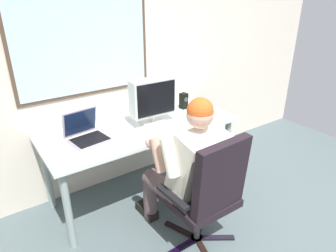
{
  "coord_description": "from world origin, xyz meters",
  "views": [
    {
      "loc": [
        -1.45,
        -0.33,
        1.88
      ],
      "look_at": [
        -0.2,
        1.48,
        0.88
      ],
      "focal_mm": 32.23,
      "sensor_mm": 36.0,
      "label": 1
    }
  ],
  "objects_px": {
    "person_seated": "(187,166)",
    "wine_glass": "(203,110)",
    "crt_monitor": "(153,98)",
    "desk_speaker": "(184,101)",
    "office_chair": "(209,191)",
    "laptop": "(85,132)",
    "desk": "(142,134)"
  },
  "relations": [
    {
      "from": "office_chair",
      "to": "crt_monitor",
      "type": "xyz_separation_m",
      "value": [
        0.09,
        0.9,
        0.44
      ]
    },
    {
      "from": "office_chair",
      "to": "wine_glass",
      "type": "bearing_deg",
      "value": 52.72
    },
    {
      "from": "desk",
      "to": "laptop",
      "type": "height_order",
      "value": "laptop"
    },
    {
      "from": "wine_glass",
      "to": "laptop",
      "type": "bearing_deg",
      "value": 167.6
    },
    {
      "from": "crt_monitor",
      "to": "desk_speaker",
      "type": "distance_m",
      "value": 0.51
    },
    {
      "from": "desk",
      "to": "crt_monitor",
      "type": "relative_size",
      "value": 4.21
    },
    {
      "from": "person_seated",
      "to": "wine_glass",
      "type": "height_order",
      "value": "person_seated"
    },
    {
      "from": "desk",
      "to": "office_chair",
      "type": "height_order",
      "value": "office_chair"
    },
    {
      "from": "desk",
      "to": "desk_speaker",
      "type": "height_order",
      "value": "desk_speaker"
    },
    {
      "from": "desk",
      "to": "wine_glass",
      "type": "relative_size",
      "value": 12.73
    },
    {
      "from": "desk",
      "to": "crt_monitor",
      "type": "height_order",
      "value": "crt_monitor"
    },
    {
      "from": "crt_monitor",
      "to": "wine_glass",
      "type": "relative_size",
      "value": 3.02
    },
    {
      "from": "laptop",
      "to": "desk_speaker",
      "type": "relative_size",
      "value": 2.07
    },
    {
      "from": "office_chair",
      "to": "person_seated",
      "type": "relative_size",
      "value": 0.81
    },
    {
      "from": "laptop",
      "to": "desk_speaker",
      "type": "bearing_deg",
      "value": 4.9
    },
    {
      "from": "person_seated",
      "to": "laptop",
      "type": "relative_size",
      "value": 3.59
    },
    {
      "from": "wine_glass",
      "to": "desk_speaker",
      "type": "bearing_deg",
      "value": 86.8
    },
    {
      "from": "laptop",
      "to": "office_chair",
      "type": "bearing_deg",
      "value": -60.18
    },
    {
      "from": "laptop",
      "to": "desk_speaker",
      "type": "xyz_separation_m",
      "value": [
        1.1,
        0.09,
        0.02
      ]
    },
    {
      "from": "person_seated",
      "to": "wine_glass",
      "type": "xyz_separation_m",
      "value": [
        0.55,
        0.46,
        0.2
      ]
    },
    {
      "from": "desk",
      "to": "laptop",
      "type": "distance_m",
      "value": 0.53
    },
    {
      "from": "person_seated",
      "to": "wine_glass",
      "type": "bearing_deg",
      "value": 39.83
    },
    {
      "from": "crt_monitor",
      "to": "wine_glass",
      "type": "distance_m",
      "value": 0.51
    },
    {
      "from": "wine_glass",
      "to": "desk_speaker",
      "type": "height_order",
      "value": "desk_speaker"
    },
    {
      "from": "office_chair",
      "to": "desk_speaker",
      "type": "distance_m",
      "value": 1.21
    },
    {
      "from": "office_chair",
      "to": "laptop",
      "type": "distance_m",
      "value": 1.12
    },
    {
      "from": "crt_monitor",
      "to": "desk",
      "type": "bearing_deg",
      "value": 176.03
    },
    {
      "from": "desk",
      "to": "desk_speaker",
      "type": "distance_m",
      "value": 0.63
    },
    {
      "from": "crt_monitor",
      "to": "desk_speaker",
      "type": "relative_size",
      "value": 2.59
    },
    {
      "from": "office_chair",
      "to": "laptop",
      "type": "bearing_deg",
      "value": 119.82
    },
    {
      "from": "desk",
      "to": "office_chair",
      "type": "distance_m",
      "value": 0.91
    },
    {
      "from": "crt_monitor",
      "to": "laptop",
      "type": "height_order",
      "value": "crt_monitor"
    }
  ]
}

